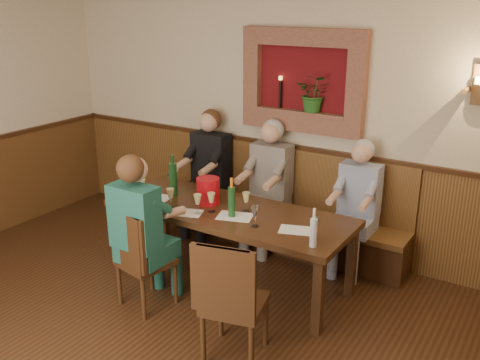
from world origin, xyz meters
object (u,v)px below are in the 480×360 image
object	(u,v)px
person_bench_right	(355,219)
wine_bottle_green_a	(232,201)
spittoon_bucket	(208,191)
wine_bottle_green_b	(173,179)
bench	(275,218)
water_bottle	(313,232)
person_chair_front	(144,244)
chair_near_left	(145,277)
dining_table	(228,217)
person_bench_mid	(267,197)
chair_near_right	(234,323)
person_bench_left	(207,183)

from	to	relation	value
person_bench_right	wine_bottle_green_a	distance (m)	1.32
spittoon_bucket	wine_bottle_green_a	distance (m)	0.41
spittoon_bucket	wine_bottle_green_b	xyz separation A→B (m)	(-0.43, -0.01, 0.05)
bench	water_bottle	bearing A→B (deg)	-50.67
person_chair_front	chair_near_left	bearing A→B (deg)	-111.53
spittoon_bucket	wine_bottle_green_a	bearing A→B (deg)	-22.47
spittoon_bucket	dining_table	bearing A→B (deg)	-6.58
wine_bottle_green_b	water_bottle	bearing A→B (deg)	-10.83
bench	person_chair_front	world-z (taller)	person_chair_front
chair_near_left	person_bench_mid	xyz separation A→B (m)	(0.34, 1.62, 0.32)
wine_bottle_green_a	wine_bottle_green_b	bearing A→B (deg)	169.52
chair_near_right	water_bottle	distance (m)	0.95
person_bench_right	bench	bearing A→B (deg)	173.83
chair_near_right	water_bottle	xyz separation A→B (m)	(0.32, 0.68, 0.59)
person_bench_right	water_bottle	size ratio (longest dim) A/B	4.11
dining_table	bench	size ratio (longest dim) A/B	0.80
spittoon_bucket	wine_bottle_green_b	bearing A→B (deg)	-179.08
person_bench_left	water_bottle	xyz separation A→B (m)	(1.87, -1.14, 0.27)
chair_near_left	person_bench_mid	distance (m)	1.69
dining_table	person_chair_front	world-z (taller)	person_chair_front
chair_near_left	spittoon_bucket	size ratio (longest dim) A/B	3.67
person_bench_mid	spittoon_bucket	world-z (taller)	person_bench_mid
person_chair_front	wine_bottle_green_a	xyz separation A→B (m)	(0.50, 0.65, 0.30)
spittoon_bucket	water_bottle	distance (m)	1.32
chair_near_right	person_bench_left	bearing A→B (deg)	116.79
wine_bottle_green_a	person_chair_front	bearing A→B (deg)	-127.53
spittoon_bucket	wine_bottle_green_b	world-z (taller)	wine_bottle_green_b
spittoon_bucket	chair_near_right	bearing A→B (deg)	-46.67
bench	person_bench_mid	bearing A→B (deg)	-113.72
bench	chair_near_left	size ratio (longest dim) A/B	3.16
spittoon_bucket	person_bench_right	bearing A→B (deg)	33.68
bench	wine_bottle_green_b	distance (m)	1.30
chair_near_right	wine_bottle_green_a	world-z (taller)	wine_bottle_green_a
person_bench_left	chair_near_left	bearing A→B (deg)	-73.91
chair_near_right	spittoon_bucket	bearing A→B (deg)	119.67
wine_bottle_green_a	water_bottle	xyz separation A→B (m)	(0.90, -0.18, -0.02)
dining_table	wine_bottle_green_a	distance (m)	0.29
person_chair_front	bench	bearing A→B (deg)	77.57
chair_near_right	person_bench_right	distance (m)	1.86
bench	spittoon_bucket	bearing A→B (deg)	-105.58
spittoon_bucket	wine_bottle_green_a	world-z (taller)	wine_bottle_green_a
chair_near_right	spittoon_bucket	size ratio (longest dim) A/B	3.90
chair_near_right	bench	bearing A→B (deg)	96.27
bench	chair_near_right	bearing A→B (deg)	-70.07
bench	chair_near_left	xyz separation A→B (m)	(-0.38, -1.73, -0.05)
wine_bottle_green_a	person_bench_left	bearing A→B (deg)	135.29
person_bench_left	water_bottle	world-z (taller)	person_bench_left
wine_bottle_green_b	spittoon_bucket	bearing A→B (deg)	0.92
chair_near_right	person_bench_mid	size ratio (longest dim) A/B	0.70
person_bench_left	water_bottle	bearing A→B (deg)	-31.32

